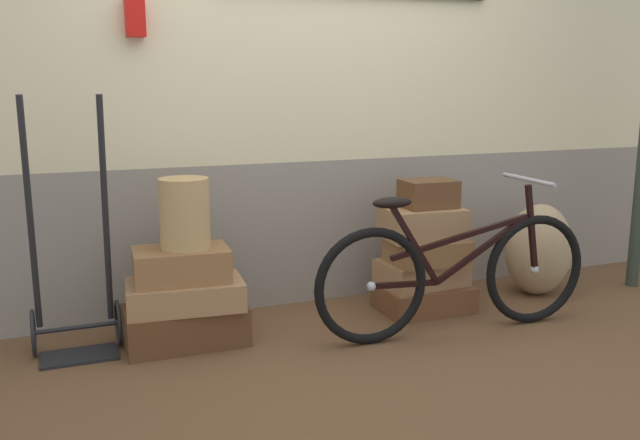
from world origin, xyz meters
name	(u,v)px	position (x,y,z in m)	size (l,w,h in m)	color
ground	(351,348)	(0.00, 0.00, -0.03)	(8.76, 5.20, 0.06)	brown
station_building	(297,69)	(0.01, 0.85, 1.44)	(6.76, 0.74, 2.88)	gray
suitcase_0	(186,325)	(-0.82, 0.32, 0.10)	(0.63, 0.36, 0.21)	brown
suitcase_1	(185,295)	(-0.82, 0.30, 0.28)	(0.60, 0.34, 0.14)	#9E754C
suitcase_2	(181,265)	(-0.83, 0.32, 0.44)	(0.49, 0.31, 0.17)	olive
suitcase_3	(424,298)	(0.64, 0.33, 0.08)	(0.54, 0.38, 0.16)	brown
suitcase_4	(421,273)	(0.63, 0.36, 0.23)	(0.50, 0.34, 0.15)	#9E754C
suitcase_5	(428,251)	(0.64, 0.31, 0.38)	(0.45, 0.32, 0.14)	olive
suitcase_6	(422,223)	(0.62, 0.35, 0.54)	(0.46, 0.35, 0.19)	#9E754C
suitcase_7	(428,194)	(0.65, 0.34, 0.72)	(0.31, 0.23, 0.17)	brown
wicker_basket	(185,213)	(-0.80, 0.33, 0.70)	(0.26, 0.26, 0.37)	tan
luggage_trolley	(74,290)	(-1.36, 0.42, 0.33)	(0.43, 0.34, 1.31)	black
burlap_sack	(539,249)	(1.49, 0.34, 0.30)	(0.45, 0.38, 0.60)	tan
bicycle	(456,273)	(0.59, -0.07, 0.34)	(1.65, 0.46, 0.85)	black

